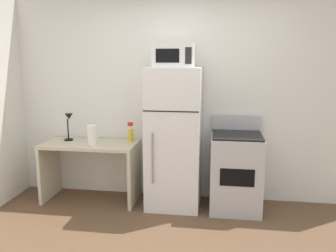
{
  "coord_description": "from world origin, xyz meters",
  "views": [
    {
      "loc": [
        0.47,
        -2.7,
        1.78
      ],
      "look_at": [
        -0.09,
        1.1,
        1.04
      ],
      "focal_mm": 37.2,
      "sensor_mm": 36.0,
      "label": 1
    }
  ],
  "objects_px": {
    "desk_lamp": "(69,122)",
    "paper_towel_roll": "(92,135)",
    "desk": "(91,160)",
    "oven_range": "(236,171)",
    "spray_bottle": "(131,134)",
    "microwave": "(174,56)",
    "refrigerator": "(174,138)"
  },
  "relations": [
    {
      "from": "desk_lamp",
      "to": "microwave",
      "type": "relative_size",
      "value": 0.77
    },
    {
      "from": "desk",
      "to": "oven_range",
      "type": "distance_m",
      "value": 1.81
    },
    {
      "from": "paper_towel_roll",
      "to": "oven_range",
      "type": "bearing_deg",
      "value": 1.95
    },
    {
      "from": "desk",
      "to": "spray_bottle",
      "type": "distance_m",
      "value": 0.6
    },
    {
      "from": "desk",
      "to": "desk_lamp",
      "type": "relative_size",
      "value": 3.32
    },
    {
      "from": "refrigerator",
      "to": "desk",
      "type": "bearing_deg",
      "value": 179.39
    },
    {
      "from": "desk",
      "to": "desk_lamp",
      "type": "distance_m",
      "value": 0.56
    },
    {
      "from": "paper_towel_roll",
      "to": "desk",
      "type": "bearing_deg",
      "value": 129.91
    },
    {
      "from": "microwave",
      "to": "paper_towel_roll",
      "type": "bearing_deg",
      "value": -177.63
    },
    {
      "from": "desk",
      "to": "refrigerator",
      "type": "bearing_deg",
      "value": -0.61
    },
    {
      "from": "desk",
      "to": "paper_towel_roll",
      "type": "height_order",
      "value": "paper_towel_roll"
    },
    {
      "from": "desk",
      "to": "desk_lamp",
      "type": "bearing_deg",
      "value": 165.78
    },
    {
      "from": "desk_lamp",
      "to": "oven_range",
      "type": "relative_size",
      "value": 0.32
    },
    {
      "from": "spray_bottle",
      "to": "oven_range",
      "type": "xyz_separation_m",
      "value": [
        1.32,
        -0.16,
        -0.38
      ]
    },
    {
      "from": "microwave",
      "to": "oven_range",
      "type": "height_order",
      "value": "microwave"
    },
    {
      "from": "desk_lamp",
      "to": "microwave",
      "type": "xyz_separation_m",
      "value": [
        1.36,
        -0.11,
        0.83
      ]
    },
    {
      "from": "desk_lamp",
      "to": "paper_towel_roll",
      "type": "distance_m",
      "value": 0.41
    },
    {
      "from": "microwave",
      "to": "refrigerator",
      "type": "bearing_deg",
      "value": 90.33
    },
    {
      "from": "paper_towel_roll",
      "to": "microwave",
      "type": "height_order",
      "value": "microwave"
    },
    {
      "from": "microwave",
      "to": "spray_bottle",
      "type": "bearing_deg",
      "value": 163.13
    },
    {
      "from": "desk_lamp",
      "to": "paper_towel_roll",
      "type": "xyz_separation_m",
      "value": [
        0.36,
        -0.15,
        -0.12
      ]
    },
    {
      "from": "desk",
      "to": "microwave",
      "type": "relative_size",
      "value": 2.55
    },
    {
      "from": "oven_range",
      "to": "refrigerator",
      "type": "bearing_deg",
      "value": 179.75
    },
    {
      "from": "desk",
      "to": "desk_lamp",
      "type": "height_order",
      "value": "desk_lamp"
    },
    {
      "from": "desk_lamp",
      "to": "spray_bottle",
      "type": "xyz_separation_m",
      "value": [
        0.79,
        0.07,
        -0.14
      ]
    },
    {
      "from": "oven_range",
      "to": "desk_lamp",
      "type": "bearing_deg",
      "value": 177.53
    },
    {
      "from": "spray_bottle",
      "to": "paper_towel_roll",
      "type": "bearing_deg",
      "value": -153.27
    },
    {
      "from": "desk",
      "to": "paper_towel_roll",
      "type": "bearing_deg",
      "value": -50.09
    },
    {
      "from": "refrigerator",
      "to": "microwave",
      "type": "relative_size",
      "value": 3.67
    },
    {
      "from": "paper_towel_roll",
      "to": "microwave",
      "type": "distance_m",
      "value": 1.38
    },
    {
      "from": "desk_lamp",
      "to": "oven_range",
      "type": "height_order",
      "value": "desk_lamp"
    },
    {
      "from": "desk",
      "to": "paper_towel_roll",
      "type": "xyz_separation_m",
      "value": [
        0.06,
        -0.07,
        0.35
      ]
    }
  ]
}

